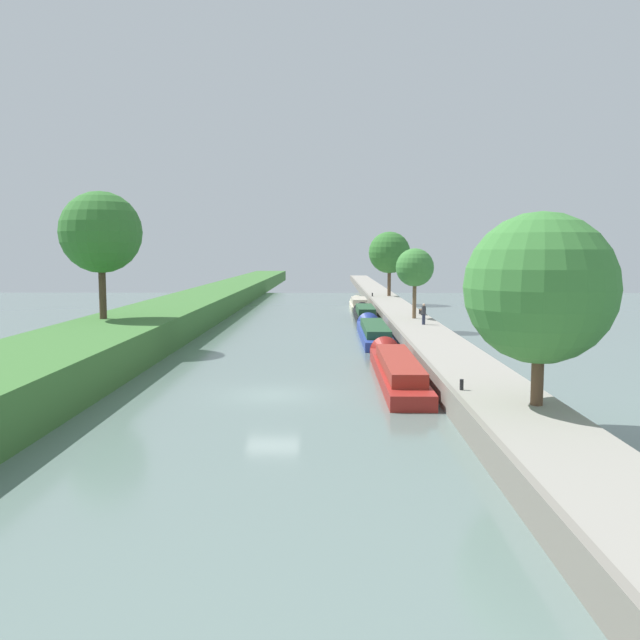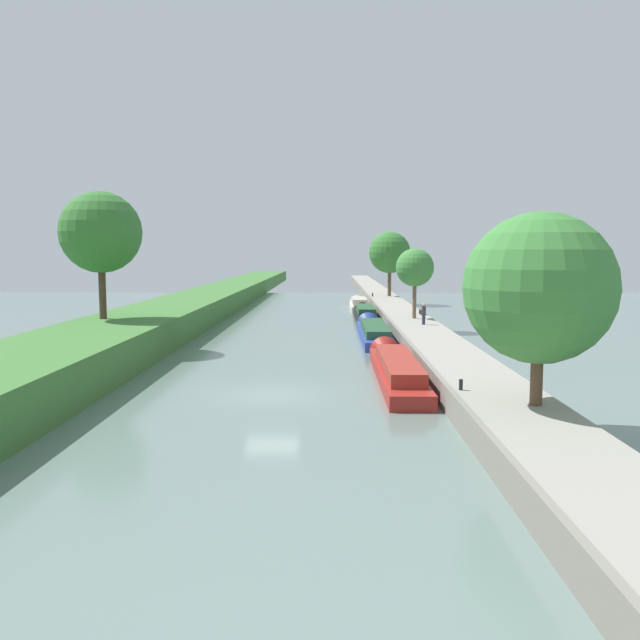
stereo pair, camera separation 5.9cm
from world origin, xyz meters
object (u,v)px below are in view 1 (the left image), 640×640
object	(u,v)px
narrowboat_blue	(373,331)
narrowboat_cream	(358,304)
narrowboat_red	(396,368)
person_walking	(424,313)
mooring_bollard_far	(372,295)
narrowboat_black	(365,313)
mooring_bollard_near	(462,385)
park_bench	(422,311)

from	to	relation	value
narrowboat_blue	narrowboat_cream	bearing A→B (deg)	89.97
narrowboat_red	narrowboat_blue	bearing A→B (deg)	90.37
person_walking	mooring_bollard_far	xyz separation A→B (m)	(-1.92, 33.30, -0.65)
narrowboat_blue	narrowboat_black	bearing A→B (deg)	89.72
narrowboat_black	mooring_bollard_far	bearing A→B (deg)	83.92
narrowboat_blue	narrowboat_cream	size ratio (longest dim) A/B	1.45
mooring_bollard_far	mooring_bollard_near	bearing A→B (deg)	-90.00
narrowboat_blue	narrowboat_black	xyz separation A→B (m)	(0.07, 14.84, 0.05)
narrowboat_red	narrowboat_cream	bearing A→B (deg)	90.12
narrowboat_red	park_bench	size ratio (longest dim) A/B	10.31
narrowboat_cream	mooring_bollard_far	bearing A→B (deg)	67.51
person_walking	mooring_bollard_far	distance (m)	33.36
mooring_bollard_far	narrowboat_cream	bearing A→B (deg)	-112.49
mooring_bollard_near	mooring_bollard_far	distance (m)	58.38
narrowboat_red	mooring_bollard_near	size ratio (longest dim) A/B	34.36
person_walking	mooring_bollard_near	bearing A→B (deg)	-94.37
narrowboat_red	mooring_bollard_far	world-z (taller)	mooring_bollard_far
narrowboat_black	person_walking	distance (m)	15.90
person_walking	mooring_bollard_near	xyz separation A→B (m)	(-1.92, -25.08, -0.65)
person_walking	park_bench	xyz separation A→B (m)	(1.03, 8.46, -0.53)
narrowboat_blue	narrowboat_cream	world-z (taller)	narrowboat_blue
narrowboat_cream	park_bench	size ratio (longest dim) A/B	7.13
mooring_bollard_near	mooring_bollard_far	bearing A→B (deg)	90.00
narrowboat_blue	person_walking	bearing A→B (deg)	-7.73
person_walking	narrowboat_black	bearing A→B (deg)	103.99
narrowboat_cream	park_bench	world-z (taller)	park_bench
narrowboat_black	narrowboat_cream	xyz separation A→B (m)	(-0.06, 13.18, -0.05)
narrowboat_blue	person_walking	distance (m)	4.20
narrowboat_red	person_walking	xyz separation A→B (m)	(3.79, 16.65, 1.42)
park_bench	narrowboat_blue	bearing A→B (deg)	-121.86
park_bench	mooring_bollard_far	bearing A→B (deg)	96.77
narrowboat_red	park_bench	bearing A→B (deg)	79.14
mooring_bollard_far	narrowboat_red	bearing A→B (deg)	-92.15
narrowboat_blue	mooring_bollard_far	distance (m)	32.84
person_walking	mooring_bollard_near	size ratio (longest dim) A/B	3.69
narrowboat_black	mooring_bollard_near	bearing A→B (deg)	-87.29
narrowboat_blue	person_walking	size ratio (longest dim) A/B	9.34
narrowboat_red	park_bench	distance (m)	25.58
narrowboat_blue	park_bench	distance (m)	9.39
narrowboat_black	mooring_bollard_near	world-z (taller)	mooring_bollard_near
mooring_bollard_near	park_bench	size ratio (longest dim) A/B	0.30
narrowboat_cream	park_bench	distance (m)	20.69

